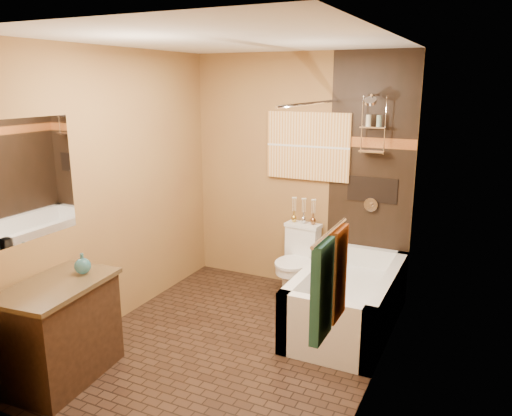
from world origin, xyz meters
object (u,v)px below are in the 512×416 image
Objects in this scene: vanity at (60,331)px; sunset_painting at (308,146)px; toilet at (297,261)px; bathtub at (348,304)px.

sunset_painting is at bearing 61.62° from vanity.
vanity reaches higher than toilet.
sunset_painting reaches higher than bathtub.
sunset_painting is 1.20m from toilet.
sunset_painting is 1.22× the size of toilet.
vanity is at bearing -134.58° from bathtub.
bathtub is 1.63× the size of vanity.
toilet is at bearing -90.00° from sunset_painting.
sunset_painting is at bearing 95.50° from toilet.
bathtub is at bearing -29.10° from toilet.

